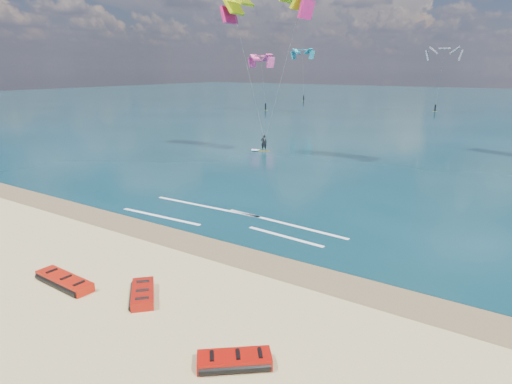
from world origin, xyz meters
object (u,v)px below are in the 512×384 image
packed_kite_left (65,285)px  kitesurfer_main (265,67)px  packed_kite_mid (143,298)px  packed_kite_right (234,366)px

packed_kite_left → kitesurfer_main: size_ratio=0.19×
packed_kite_left → packed_kite_mid: packed_kite_mid is taller
packed_kite_mid → kitesurfer_main: kitesurfer_main is taller
packed_kite_left → packed_kite_right: 8.97m
packed_kite_right → packed_kite_left: bearing=137.9°
kitesurfer_main → packed_kite_left: bearing=-95.2°
packed_kite_mid → packed_kite_right: bearing=29.7°
packed_kite_mid → kitesurfer_main: 30.85m
packed_kite_right → packed_kite_mid: bearing=126.0°
packed_kite_left → packed_kite_right: size_ratio=1.32×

